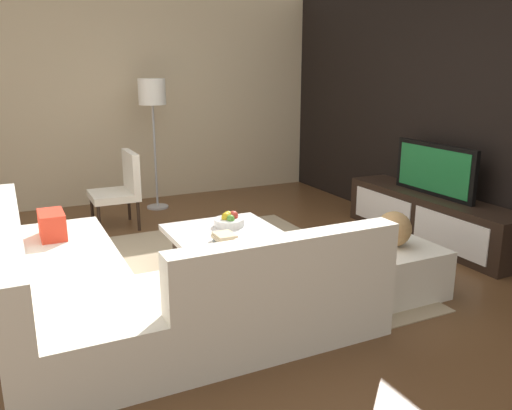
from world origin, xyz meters
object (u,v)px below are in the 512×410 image
Objects in this scene: media_console at (430,218)px; coffee_table at (227,252)px; television at (434,170)px; ottoman at (391,269)px; book_stack at (224,238)px; fruit_bowl at (229,220)px; sectional_couch at (137,290)px; floor_lamp at (152,99)px; decorative_ball at (394,229)px; accent_chair_near at (121,185)px.

coffee_table is (-0.10, -2.30, -0.05)m from media_console.
television is at bearing 90.00° from media_console.
book_stack is (-0.74, -1.17, 0.22)m from ottoman.
fruit_bowl is (-1.14, -0.95, 0.23)m from ottoman.
ottoman is at bearing -55.45° from media_console.
media_console is 0.88× the size of sectional_couch.
coffee_table is at bearing -29.35° from fruit_bowl.
floor_lamp reaches higher than coffee_table.
television is 2.37m from coffee_table.
ottoman is at bearing 16.39° from floor_lamp.
coffee_table is 0.31m from fruit_bowl.
sectional_couch is at bearing -56.69° from coffee_table.
television reaches higher than decorative_ball.
fruit_bowl is at bearing -140.11° from decorative_ball.
accent_chair_near is (-1.94, -2.83, -0.28)m from television.
sectional_couch is 8.63× the size of decorative_ball.
ottoman is at bearing 0.00° from decorative_ball.
fruit_bowl is (-0.28, -2.19, -0.34)m from television.
television is 5.21× the size of book_stack.
media_console is at bearing 124.55° from decorative_ball.
media_console is at bearing 82.68° from fruit_bowl.
television is (0.00, 0.00, 0.52)m from media_console.
decorative_ball is (0.86, -1.24, -0.23)m from television.
television is 1.04× the size of coffee_table.
media_console is at bearing 41.19° from floor_lamp.
book_stack is (-0.74, -1.17, -0.12)m from decorative_ball.
television is 0.65× the size of floor_lamp.
floor_lamp is 2.49m from fruit_bowl.
television is 0.44× the size of sectional_couch.
fruit_bowl is (2.29, 0.06, -0.98)m from floor_lamp.
floor_lamp is at bearing 128.38° from accent_chair_near.
decorative_ball reaches higher than ottoman.
decorative_ball is at bearing 80.75° from sectional_couch.
accent_chair_near is (-1.94, -2.83, 0.24)m from media_console.
floor_lamp is (-2.57, -2.25, 0.64)m from television.
book_stack is at bearing -122.12° from ottoman.
book_stack is (2.06, 0.41, -0.07)m from accent_chair_near.
coffee_table is at bearing 6.80° from accent_chair_near.
book_stack is at bearing -28.19° from coffee_table.
sectional_couch reaches higher than media_console.
sectional_couch is at bearing -17.89° from floor_lamp.
ottoman is at bearing 47.77° from coffee_table.
floor_lamp is 3.68m from decorative_ball.
decorative_ball reaches higher than book_stack.
television is 1.23× the size of accent_chair_near.
television reaches higher than accent_chair_near.
accent_chair_near is at bearing -159.10° from fruit_bowl.
book_stack is (0.22, -0.12, 0.22)m from coffee_table.
sectional_couch is 1.15m from coffee_table.
floor_lamp is 3.77m from ottoman.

